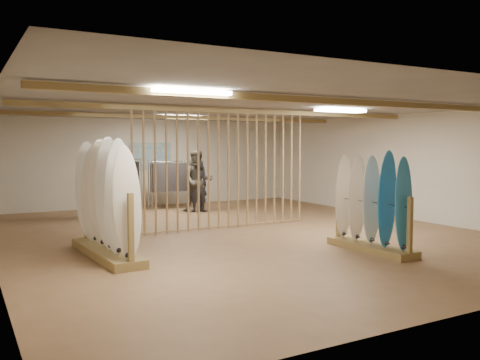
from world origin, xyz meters
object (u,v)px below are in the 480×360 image
clothing_rack_a (113,178)px  shopper_b (198,177)px  rack_left (106,217)px  shopper_a (198,182)px  rack_right (371,218)px  clothing_rack_b (173,177)px

clothing_rack_a → shopper_b: shopper_b is taller
rack_left → shopper_b: shopper_b is taller
shopper_a → rack_right: bearing=102.7°
rack_left → shopper_a: bearing=47.0°
clothing_rack_a → clothing_rack_b: bearing=41.5°
rack_right → shopper_a: size_ratio=1.11×
clothing_rack_a → clothing_rack_b: clothing_rack_a is taller
rack_left → shopper_b: size_ratio=1.24×
clothing_rack_a → shopper_b: (2.44, -0.21, -0.02)m
rack_right → clothing_rack_a: 7.44m
clothing_rack_b → shopper_b: shopper_b is taller
rack_left → rack_right: bearing=-26.9°
clothing_rack_a → rack_right: bearing=-47.0°
rack_left → shopper_b: (3.88, 4.66, 0.34)m
shopper_a → shopper_b: bearing=73.2°
clothing_rack_b → shopper_b: size_ratio=0.72×
rack_right → shopper_a: bearing=93.6°
clothing_rack_b → shopper_a: bearing=-62.0°
shopper_a → clothing_rack_a: bearing=5.8°
clothing_rack_a → rack_left: bearing=-87.2°
rack_right → shopper_b: bearing=94.0°
rack_right → clothing_rack_a: bearing=113.0°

